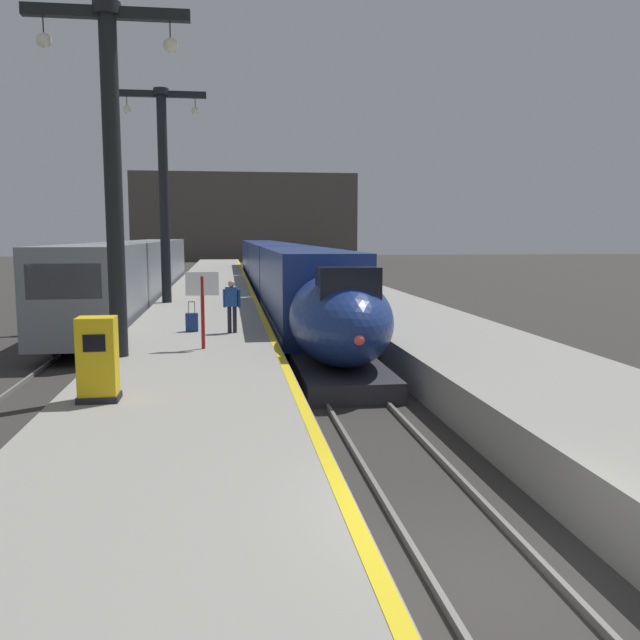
{
  "coord_description": "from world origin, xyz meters",
  "views": [
    {
      "loc": [
        -3.11,
        -7.15,
        4.18
      ],
      "look_at": [
        -0.54,
        11.38,
        1.8
      ],
      "focal_mm": 37.76,
      "sensor_mm": 36.0,
      "label": 1
    }
  ],
  "objects_px": {
    "station_column_far": "(163,176)",
    "departure_info_board": "(202,294)",
    "regional_train_adjacent": "(139,271)",
    "station_column_mid": "(112,147)",
    "ticket_machine_yellow": "(98,362)",
    "rolling_suitcase": "(192,322)",
    "highspeed_train_main": "(276,270)",
    "passenger_near_edge": "(232,302)"
  },
  "relations": [
    {
      "from": "regional_train_adjacent",
      "to": "departure_info_board",
      "type": "bearing_deg",
      "value": -78.44
    },
    {
      "from": "station_column_far",
      "to": "ticket_machine_yellow",
      "type": "height_order",
      "value": "station_column_far"
    },
    {
      "from": "station_column_far",
      "to": "passenger_near_edge",
      "type": "xyz_separation_m",
      "value": [
        2.93,
        -10.25,
        -4.77
      ]
    },
    {
      "from": "departure_info_board",
      "to": "passenger_near_edge",
      "type": "bearing_deg",
      "value": 74.6
    },
    {
      "from": "station_column_mid",
      "to": "rolling_suitcase",
      "type": "bearing_deg",
      "value": 69.2
    },
    {
      "from": "passenger_near_edge",
      "to": "departure_info_board",
      "type": "relative_size",
      "value": 0.8
    },
    {
      "from": "station_column_mid",
      "to": "ticket_machine_yellow",
      "type": "distance_m",
      "value": 6.62
    },
    {
      "from": "ticket_machine_yellow",
      "to": "station_column_mid",
      "type": "bearing_deg",
      "value": 94.17
    },
    {
      "from": "highspeed_train_main",
      "to": "ticket_machine_yellow",
      "type": "relative_size",
      "value": 34.97
    },
    {
      "from": "station_column_far",
      "to": "departure_info_board",
      "type": "relative_size",
      "value": 4.54
    },
    {
      "from": "highspeed_train_main",
      "to": "station_column_far",
      "type": "bearing_deg",
      "value": -118.1
    },
    {
      "from": "regional_train_adjacent",
      "to": "departure_info_board",
      "type": "distance_m",
      "value": 21.52
    },
    {
      "from": "departure_info_board",
      "to": "station_column_mid",
      "type": "bearing_deg",
      "value": -157.72
    },
    {
      "from": "ticket_machine_yellow",
      "to": "departure_info_board",
      "type": "relative_size",
      "value": 0.75
    },
    {
      "from": "regional_train_adjacent",
      "to": "ticket_machine_yellow",
      "type": "bearing_deg",
      "value": -84.55
    },
    {
      "from": "regional_train_adjacent",
      "to": "passenger_near_edge",
      "type": "height_order",
      "value": "regional_train_adjacent"
    },
    {
      "from": "highspeed_train_main",
      "to": "regional_train_adjacent",
      "type": "distance_m",
      "value": 8.7
    },
    {
      "from": "rolling_suitcase",
      "to": "ticket_machine_yellow",
      "type": "bearing_deg",
      "value": -98.03
    },
    {
      "from": "highspeed_train_main",
      "to": "station_column_mid",
      "type": "xyz_separation_m",
      "value": [
        -5.9,
        -25.13,
        4.38
      ]
    },
    {
      "from": "passenger_near_edge",
      "to": "ticket_machine_yellow",
      "type": "xyz_separation_m",
      "value": [
        -2.58,
        -8.63,
        -0.25
      ]
    },
    {
      "from": "highspeed_train_main",
      "to": "station_column_far",
      "type": "distance_m",
      "value": 13.43
    },
    {
      "from": "station_column_mid",
      "to": "departure_info_board",
      "type": "xyz_separation_m",
      "value": [
        2.11,
        0.87,
        -3.78
      ]
    },
    {
      "from": "passenger_near_edge",
      "to": "departure_info_board",
      "type": "distance_m",
      "value": 3.12
    },
    {
      "from": "ticket_machine_yellow",
      "to": "rolling_suitcase",
      "type": "bearing_deg",
      "value": 81.97
    },
    {
      "from": "station_column_far",
      "to": "ticket_machine_yellow",
      "type": "xyz_separation_m",
      "value": [
        0.35,
        -18.88,
        -5.02
      ]
    },
    {
      "from": "rolling_suitcase",
      "to": "departure_info_board",
      "type": "distance_m",
      "value": 3.67
    },
    {
      "from": "highspeed_train_main",
      "to": "passenger_near_edge",
      "type": "bearing_deg",
      "value": -97.94
    },
    {
      "from": "station_column_mid",
      "to": "station_column_far",
      "type": "xyz_separation_m",
      "value": [
        0.0,
        14.08,
        0.47
      ]
    },
    {
      "from": "passenger_near_edge",
      "to": "rolling_suitcase",
      "type": "height_order",
      "value": "passenger_near_edge"
    },
    {
      "from": "regional_train_adjacent",
      "to": "rolling_suitcase",
      "type": "distance_m",
      "value": 18.08
    },
    {
      "from": "regional_train_adjacent",
      "to": "station_column_far",
      "type": "relative_size",
      "value": 3.8
    },
    {
      "from": "rolling_suitcase",
      "to": "departure_info_board",
      "type": "xyz_separation_m",
      "value": [
        0.48,
        -3.43,
        1.2
      ]
    },
    {
      "from": "station_column_mid",
      "to": "departure_info_board",
      "type": "bearing_deg",
      "value": 22.28
    },
    {
      "from": "passenger_near_edge",
      "to": "rolling_suitcase",
      "type": "distance_m",
      "value": 1.54
    },
    {
      "from": "station_column_far",
      "to": "rolling_suitcase",
      "type": "bearing_deg",
      "value": -80.52
    },
    {
      "from": "regional_train_adjacent",
      "to": "station_column_mid",
      "type": "relative_size",
      "value": 4.19
    },
    {
      "from": "station_column_mid",
      "to": "passenger_near_edge",
      "type": "relative_size",
      "value": 5.17
    },
    {
      "from": "departure_info_board",
      "to": "station_column_far",
      "type": "bearing_deg",
      "value": 99.08
    },
    {
      "from": "departure_info_board",
      "to": "highspeed_train_main",
      "type": "bearing_deg",
      "value": 81.13
    },
    {
      "from": "station_column_far",
      "to": "station_column_mid",
      "type": "bearing_deg",
      "value": -90.0
    },
    {
      "from": "station_column_far",
      "to": "departure_info_board",
      "type": "bearing_deg",
      "value": -80.92
    },
    {
      "from": "highspeed_train_main",
      "to": "departure_info_board",
      "type": "height_order",
      "value": "highspeed_train_main"
    }
  ]
}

